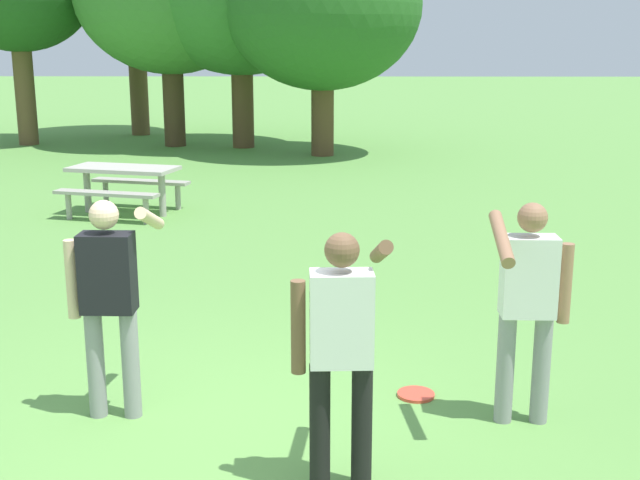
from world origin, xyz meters
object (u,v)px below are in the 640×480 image
(person_bystander, at_px, (341,341))
(frisbee, at_px, (416,394))
(person_thrower, at_px, (109,292))
(picnic_table_near, at_px, (124,180))
(tree_back_right, at_px, (323,6))
(person_catcher, at_px, (528,297))

(person_bystander, xyz_separation_m, frisbee, (0.61, 1.35, -0.95))
(person_thrower, relative_size, picnic_table_near, 0.82)
(frisbee, bearing_deg, tree_back_right, 93.77)
(frisbee, relative_size, picnic_table_near, 0.15)
(person_thrower, distance_m, person_bystander, 1.93)
(picnic_table_near, bearing_deg, person_bystander, -67.66)
(person_thrower, xyz_separation_m, person_catcher, (3.00, -0.07, 0.00))
(person_thrower, bearing_deg, frisbee, 9.25)
(person_catcher, height_order, person_bystander, same)
(person_bystander, relative_size, tree_back_right, 0.30)
(frisbee, relative_size, tree_back_right, 0.05)
(person_catcher, xyz_separation_m, frisbee, (-0.73, 0.44, -0.95))
(person_thrower, xyz_separation_m, picnic_table_near, (-1.74, 7.32, -0.40))
(person_thrower, bearing_deg, person_catcher, -1.32)
(person_thrower, distance_m, person_catcher, 3.00)
(frisbee, xyz_separation_m, tree_back_right, (-0.92, 14.01, 3.51))
(person_thrower, height_order, frisbee, person_thrower)
(person_catcher, bearing_deg, person_thrower, 178.68)
(person_catcher, bearing_deg, picnic_table_near, 122.69)
(person_bystander, bearing_deg, person_catcher, 34.22)
(person_bystander, distance_m, frisbee, 1.76)
(person_bystander, xyz_separation_m, tree_back_right, (-0.32, 15.36, 2.56))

